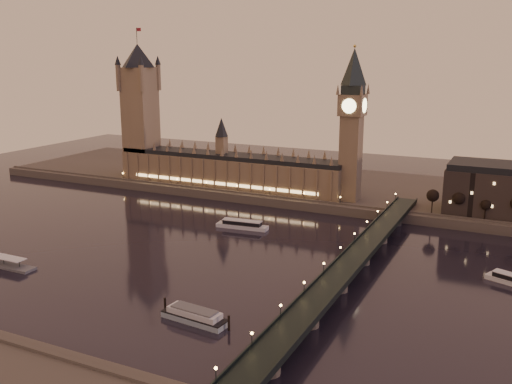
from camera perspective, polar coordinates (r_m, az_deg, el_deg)
ground at (r=315.49m, az=-6.78°, el=-5.67°), size 700.00×700.00×0.00m
far_embankment at (r=447.12m, az=7.94°, el=0.43°), size 560.00×130.00×6.00m
palace_of_westminster at (r=430.52m, az=-2.74°, el=2.59°), size 180.00×26.62×52.00m
victoria_tower at (r=467.75m, az=-11.53°, el=8.66°), size 31.68×31.68×118.00m
big_ben at (r=388.65m, az=9.59°, el=7.53°), size 17.68×17.68×104.00m
westminster_bridge at (r=277.72m, az=9.50°, el=-7.27°), size 13.20×260.00×15.30m
bare_tree_0 at (r=373.04m, az=17.30°, el=-0.58°), size 6.77×6.77×13.77m
bare_tree_1 at (r=371.22m, az=19.72°, el=-0.83°), size 6.77×6.77×13.77m
bare_tree_2 at (r=370.09m, az=22.16°, el=-1.08°), size 6.77×6.77×13.77m
cruise_boat_a at (r=349.19m, az=-1.40°, el=-3.29°), size 32.80×10.21×5.16m
moored_barge at (r=232.78m, az=-6.16°, el=-12.19°), size 32.59×10.68×6.00m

